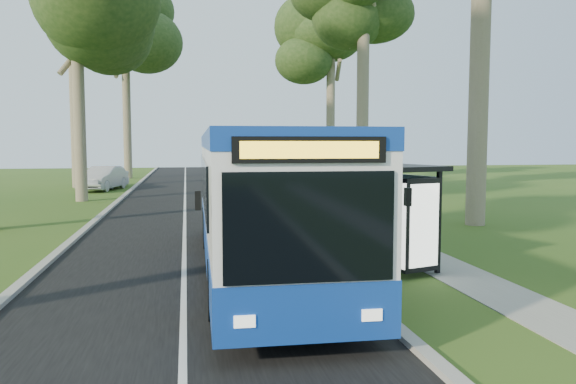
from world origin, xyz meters
The scene contains 15 objects.
ground centered at (0.00, 0.00, 0.00)m, with size 120.00×120.00×0.00m, color #315219.
road centered at (-3.50, 10.00, 0.01)m, with size 7.00×100.00×0.02m, color black.
kerb_east centered at (0.00, 10.00, 0.06)m, with size 0.25×100.00×0.12m, color #9E9B93.
kerb_west centered at (-7.00, 10.00, 0.06)m, with size 0.25×100.00×0.12m, color #9E9B93.
centre_line centered at (-3.50, 10.00, 0.02)m, with size 0.12×100.00×0.01m, color white.
footpath centered at (3.00, 10.00, 0.01)m, with size 1.50×100.00×0.02m, color gray.
bus centered at (-1.65, -0.08, 1.74)m, with size 2.90×12.74×3.37m.
bus_stop_sign centered at (0.30, -3.73, 1.69)m, with size 0.17×0.37×2.72m.
bus_shelter centered at (1.68, -0.72, 1.83)m, with size 2.46×3.38×2.60m.
litter_bin centered at (1.77, 3.43, 0.46)m, with size 0.52×0.52×0.90m.
car_white centered at (-8.87, 27.63, 0.73)m, with size 1.72×4.28×1.46m, color silver.
car_silver centered at (-8.84, 25.07, 0.80)m, with size 1.70×4.87×1.60m, color #B1B3B9.
tree_west_c centered at (-9.00, 18.00, 9.89)m, with size 5.20×5.20×13.33m.
tree_west_e centered at (-8.50, 38.00, 12.45)m, with size 5.20×5.20×16.83m.
tree_east_d centered at (8.00, 30.00, 11.51)m, with size 5.20×5.20×15.54m.
Camera 1 is at (-3.41, -13.75, 3.14)m, focal length 35.00 mm.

